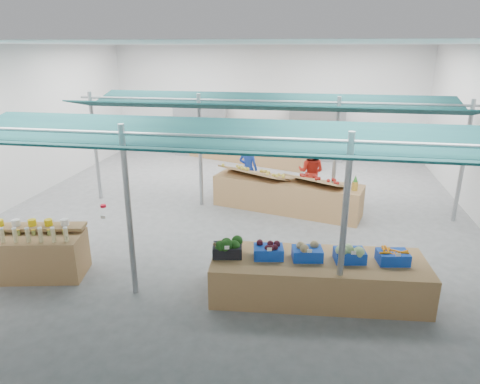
{
  "coord_description": "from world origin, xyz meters",
  "views": [
    {
      "loc": [
        2.01,
        -10.19,
        4.14
      ],
      "look_at": [
        0.45,
        -1.6,
        1.16
      ],
      "focal_mm": 32.0,
      "sensor_mm": 36.0,
      "label": 1
    }
  ],
  "objects_px": {
    "bottle_shelf": "(35,253)",
    "veg_counter": "(318,278)",
    "vendor_left": "(248,169)",
    "vendor_right": "(311,172)",
    "fruit_counter": "(286,195)"
  },
  "relations": [
    {
      "from": "bottle_shelf",
      "to": "veg_counter",
      "type": "xyz_separation_m",
      "value": [
        5.27,
        0.2,
        -0.09
      ]
    },
    {
      "from": "fruit_counter",
      "to": "vendor_left",
      "type": "distance_m",
      "value": 1.67
    },
    {
      "from": "veg_counter",
      "to": "vendor_left",
      "type": "xyz_separation_m",
      "value": [
        -2.05,
        5.14,
        0.42
      ]
    },
    {
      "from": "veg_counter",
      "to": "vendor_right",
      "type": "relative_size",
      "value": 2.34
    },
    {
      "from": "veg_counter",
      "to": "vendor_right",
      "type": "height_order",
      "value": "vendor_right"
    },
    {
      "from": "veg_counter",
      "to": "vendor_left",
      "type": "distance_m",
      "value": 5.55
    },
    {
      "from": "vendor_left",
      "to": "vendor_right",
      "type": "bearing_deg",
      "value": -165.8
    },
    {
      "from": "bottle_shelf",
      "to": "vendor_right",
      "type": "bearing_deg",
      "value": 34.7
    },
    {
      "from": "vendor_left",
      "to": "vendor_right",
      "type": "xyz_separation_m",
      "value": [
        1.8,
        0.0,
        0.0
      ]
    },
    {
      "from": "veg_counter",
      "to": "bottle_shelf",
      "type": "bearing_deg",
      "value": 177.15
    },
    {
      "from": "fruit_counter",
      "to": "vendor_right",
      "type": "distance_m",
      "value": 1.3
    },
    {
      "from": "bottle_shelf",
      "to": "veg_counter",
      "type": "relative_size",
      "value": 0.54
    },
    {
      "from": "bottle_shelf",
      "to": "fruit_counter",
      "type": "height_order",
      "value": "bottle_shelf"
    },
    {
      "from": "fruit_counter",
      "to": "vendor_right",
      "type": "bearing_deg",
      "value": 75.59
    },
    {
      "from": "bottle_shelf",
      "to": "fruit_counter",
      "type": "distance_m",
      "value": 6.12
    }
  ]
}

